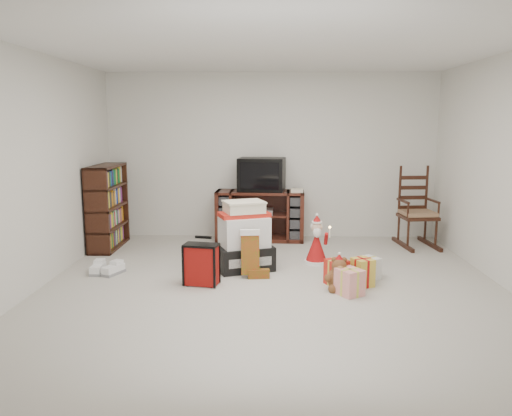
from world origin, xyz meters
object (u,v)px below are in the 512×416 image
(santa_figurine, at_px, (316,245))
(gift_cluster, at_px, (348,273))
(mrs_claus_figurine, at_px, (248,241))
(tv_stand, at_px, (260,215))
(red_suitcase, at_px, (201,264))
(teddy_bear, at_px, (339,276))
(gift_pile, at_px, (244,240))
(sneaker_pair, at_px, (106,269))
(crt_television, at_px, (262,174))
(bookshelf, at_px, (108,208))
(rocking_chair, at_px, (416,218))

(santa_figurine, height_order, gift_cluster, santa_figurine)
(mrs_claus_figurine, bearing_deg, tv_stand, 82.89)
(red_suitcase, height_order, teddy_bear, red_suitcase)
(red_suitcase, bearing_deg, gift_pile, 65.38)
(teddy_bear, bearing_deg, sneaker_pair, 169.28)
(red_suitcase, distance_m, santa_figurine, 1.61)
(mrs_claus_figurine, xyz_separation_m, crt_television, (0.16, 1.07, 0.77))
(bookshelf, height_order, gift_cluster, bookshelf)
(rocking_chair, height_order, gift_cluster, rocking_chair)
(santa_figurine, height_order, mrs_claus_figurine, santa_figurine)
(crt_television, bearing_deg, bookshelf, -158.45)
(teddy_bear, distance_m, crt_television, 2.59)
(red_suitcase, height_order, sneaker_pair, red_suitcase)
(bookshelf, height_order, santa_figurine, bookshelf)
(gift_pile, distance_m, crt_television, 1.70)
(gift_pile, height_order, teddy_bear, gift_pile)
(rocking_chair, distance_m, red_suitcase, 3.43)
(mrs_claus_figurine, height_order, sneaker_pair, mrs_claus_figurine)
(red_suitcase, bearing_deg, tv_stand, 85.42)
(red_suitcase, relative_size, sneaker_pair, 1.42)
(sneaker_pair, relative_size, gift_cluster, 0.46)
(teddy_bear, relative_size, mrs_claus_figurine, 0.60)
(tv_stand, height_order, rocking_chair, rocking_chair)
(bookshelf, distance_m, red_suitcase, 2.27)
(rocking_chair, xyz_separation_m, crt_television, (-2.23, 0.30, 0.59))
(tv_stand, xyz_separation_m, gift_cluster, (1.01, -2.06, -0.25))
(sneaker_pair, bearing_deg, mrs_claus_figurine, 32.25)
(red_suitcase, distance_m, gift_cluster, 1.61)
(gift_pile, distance_m, gift_cluster, 1.30)
(teddy_bear, bearing_deg, gift_pile, 144.81)
(gift_cluster, bearing_deg, santa_figurine, 108.51)
(santa_figurine, bearing_deg, bookshelf, 165.50)
(bookshelf, height_order, teddy_bear, bookshelf)
(tv_stand, distance_m, gift_cluster, 2.30)
(teddy_bear, xyz_separation_m, gift_cluster, (0.13, 0.21, -0.03))
(santa_figurine, distance_m, mrs_claus_figurine, 0.89)
(bookshelf, distance_m, sneaker_pair, 1.40)
(teddy_bear, bearing_deg, gift_cluster, 58.48)
(crt_television, bearing_deg, rocking_chair, 0.14)
(tv_stand, distance_m, sneaker_pair, 2.53)
(rocking_chair, relative_size, red_suitcase, 2.21)
(rocking_chair, distance_m, gift_pile, 2.73)
(santa_figurine, distance_m, crt_television, 1.64)
(tv_stand, relative_size, mrs_claus_figurine, 2.26)
(gift_pile, bearing_deg, gift_cluster, -44.73)
(mrs_claus_figurine, distance_m, gift_cluster, 1.53)
(teddy_bear, xyz_separation_m, sneaker_pair, (-2.66, 0.50, -0.10))
(red_suitcase, distance_m, mrs_claus_figurine, 1.20)
(red_suitcase, distance_m, crt_television, 2.39)
(bookshelf, distance_m, gift_pile, 2.24)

